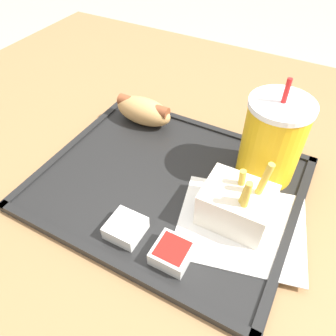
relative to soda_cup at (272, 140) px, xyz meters
name	(u,v)px	position (x,y,z in m)	size (l,w,h in m)	color
dining_table	(174,283)	(-0.12, -0.06, -0.46)	(1.24, 1.01, 0.77)	olive
food_tray	(168,184)	(-0.12, -0.09, -0.07)	(0.39, 0.32, 0.01)	black
paper_napkin	(241,225)	(0.00, -0.12, -0.07)	(0.20, 0.18, 0.00)	white
soda_cup	(272,140)	(0.00, 0.00, 0.00)	(0.09, 0.09, 0.17)	gold
hot_dog_far	(143,110)	(-0.24, 0.02, -0.04)	(0.11, 0.05, 0.05)	tan
fries_carton	(237,205)	(-0.01, -0.11, -0.04)	(0.09, 0.07, 0.11)	silver
sauce_cup_mayo	(126,228)	(-0.13, -0.20, -0.06)	(0.05, 0.05, 0.02)	silver
sauce_cup_ketchup	(172,253)	(-0.06, -0.21, -0.06)	(0.05, 0.05, 0.02)	silver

